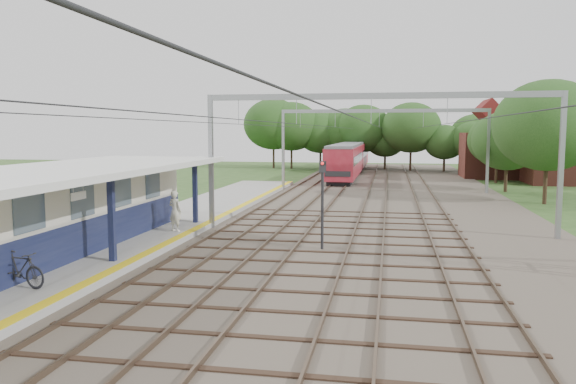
# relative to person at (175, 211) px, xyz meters

# --- Properties ---
(ground) EXTENTS (160.00, 160.00, 0.00)m
(ground) POSITION_rel_person_xyz_m (5.95, -12.32, -1.33)
(ground) COLOR #2D4C1E
(ground) RESTS_ON ground
(ballast_bed) EXTENTS (18.00, 90.00, 0.10)m
(ballast_bed) POSITION_rel_person_xyz_m (9.95, 17.68, -1.28)
(ballast_bed) COLOR #473D33
(ballast_bed) RESTS_ON ground
(platform) EXTENTS (5.00, 52.00, 0.35)m
(platform) POSITION_rel_person_xyz_m (-1.55, 1.68, -1.16)
(platform) COLOR gray
(platform) RESTS_ON ground
(yellow_stripe) EXTENTS (0.45, 52.00, 0.01)m
(yellow_stripe) POSITION_rel_person_xyz_m (0.70, 1.68, -0.98)
(yellow_stripe) COLOR yellow
(yellow_stripe) RESTS_ON platform
(station_building) EXTENTS (3.41, 18.00, 3.40)m
(station_building) POSITION_rel_person_xyz_m (-2.92, -5.32, 0.71)
(station_building) COLOR beige
(station_building) RESTS_ON platform
(canopy) EXTENTS (6.40, 20.00, 3.44)m
(canopy) POSITION_rel_person_xyz_m (-1.82, -6.32, 2.31)
(canopy) COLOR #121739
(canopy) RESTS_ON platform
(rail_tracks) EXTENTS (11.80, 88.00, 0.15)m
(rail_tracks) POSITION_rel_person_xyz_m (7.45, 17.68, -1.16)
(rail_tracks) COLOR brown
(rail_tracks) RESTS_ON ballast_bed
(catenary_system) EXTENTS (17.22, 88.00, 7.00)m
(catenary_system) POSITION_rel_person_xyz_m (9.34, 12.97, 4.18)
(catenary_system) COLOR gray
(catenary_system) RESTS_ON ground
(tree_band) EXTENTS (31.72, 30.88, 8.82)m
(tree_band) POSITION_rel_person_xyz_m (9.80, 44.81, 3.59)
(tree_band) COLOR #382619
(tree_band) RESTS_ON ground
(house_near) EXTENTS (7.00, 6.12, 7.89)m
(house_near) POSITION_rel_person_xyz_m (26.95, 33.68, 1.65)
(house_near) COLOR brown
(house_near) RESTS_ON ground
(house_far) EXTENTS (8.00, 6.12, 8.66)m
(house_far) POSITION_rel_person_xyz_m (21.95, 39.68, 1.90)
(house_far) COLOR brown
(house_far) RESTS_ON ground
(person) EXTENTS (0.84, 0.70, 1.97)m
(person) POSITION_rel_person_xyz_m (0.00, 0.00, 0.00)
(person) COLOR beige
(person) RESTS_ON platform
(bicycle) EXTENTS (1.97, 0.90, 1.14)m
(bicycle) POSITION_rel_person_xyz_m (-1.00, -10.15, -0.41)
(bicycle) COLOR black
(bicycle) RESTS_ON platform
(train) EXTENTS (2.81, 35.00, 3.70)m
(train) POSITION_rel_person_xyz_m (5.45, 42.94, 0.73)
(train) COLOR black
(train) RESTS_ON ballast_bed
(signal_post) EXTENTS (0.31, 0.29, 3.88)m
(signal_post) POSITION_rel_person_xyz_m (7.30, -1.67, 1.01)
(signal_post) COLOR black
(signal_post) RESTS_ON ground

